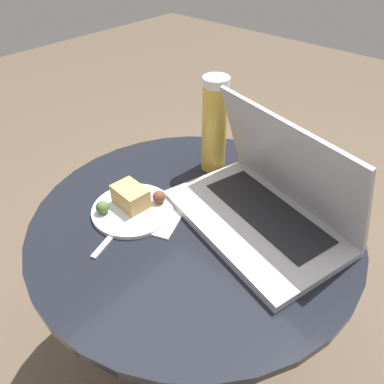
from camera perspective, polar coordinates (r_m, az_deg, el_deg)
The scene contains 7 objects.
ground_plane at distance 1.23m, azimuth 0.29°, elevation -23.00°, with size 6.00×6.00×0.00m, color brown.
table at distance 0.90m, azimuth 0.37°, elevation -10.63°, with size 0.70×0.70×0.54m.
napkin at distance 0.82m, azimuth -7.28°, elevation -3.14°, with size 0.19×0.16×0.00m.
laptop at distance 0.78m, azimuth 11.20°, elevation -1.58°, with size 0.41×0.31×0.23m.
beer_glass at distance 0.89m, azimuth 3.43°, elevation 10.10°, with size 0.06×0.06×0.23m.
snack_plate at distance 0.82m, azimuth -9.16°, elevation -1.85°, with size 0.18×0.18×0.05m.
fork at distance 0.79m, azimuth -10.81°, elevation -5.07°, with size 0.07×0.16×0.00m.
Camera 1 is at (0.39, -0.45, 1.08)m, focal length 35.00 mm.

